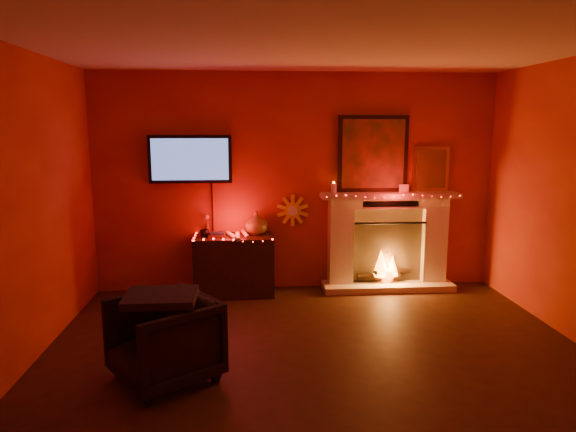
# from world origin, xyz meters

# --- Properties ---
(room) EXTENTS (5.00, 5.00, 5.00)m
(room) POSITION_xyz_m (0.00, 0.00, 1.35)
(room) COLOR black
(room) RESTS_ON ground
(floor) EXTENTS (5.00, 5.00, 0.00)m
(floor) POSITION_xyz_m (0.00, 0.00, 0.00)
(floor) COLOR black
(floor) RESTS_ON ground
(fireplace) EXTENTS (1.72, 0.40, 2.18)m
(fireplace) POSITION_xyz_m (1.14, 2.39, 0.72)
(fireplace) COLOR beige
(fireplace) RESTS_ON floor
(tv) EXTENTS (1.00, 0.07, 1.24)m
(tv) POSITION_xyz_m (-1.30, 2.45, 1.65)
(tv) COLOR black
(tv) RESTS_ON room
(sunburst_clock) EXTENTS (0.40, 0.03, 0.40)m
(sunburst_clock) POSITION_xyz_m (-0.05, 2.48, 1.00)
(sunburst_clock) COLOR gold
(sunburst_clock) RESTS_ON room
(console_table) EXTENTS (0.96, 0.57, 1.02)m
(console_table) POSITION_xyz_m (-0.77, 2.26, 0.41)
(console_table) COLOR black
(console_table) RESTS_ON floor
(armchair) EXTENTS (1.04, 1.04, 0.69)m
(armchair) POSITION_xyz_m (-1.30, 0.11, 0.34)
(armchair) COLOR black
(armchair) RESTS_ON floor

